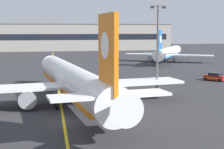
% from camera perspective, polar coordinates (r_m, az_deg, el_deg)
% --- Properties ---
extents(ground_plane, '(400.00, 400.00, 0.00)m').
position_cam_1_polar(ground_plane, '(39.20, -7.03, -7.68)').
color(ground_plane, '#2D2D30').
extents(taxiway_centreline, '(4.28, 179.96, 0.01)m').
position_cam_1_polar(taxiway_centreline, '(68.57, -9.02, -1.22)').
color(taxiway_centreline, yellow).
rests_on(taxiway_centreline, ground).
extents(airliner_foreground, '(32.34, 41.50, 11.65)m').
position_cam_1_polar(airliner_foreground, '(46.59, -6.46, -1.04)').
color(airliner_foreground, white).
rests_on(airliner_foreground, ground).
extents(airliner_background, '(26.00, 32.32, 10.10)m').
position_cam_1_polar(airliner_background, '(110.91, 9.25, 3.54)').
color(airliner_background, white).
rests_on(airliner_background, ground).
extents(apron_lamp_post, '(2.24, 0.90, 13.76)m').
position_cam_1_polar(apron_lamp_post, '(51.51, 7.54, 4.02)').
color(apron_lamp_post, '#515156').
rests_on(apron_lamp_post, ground).
extents(service_car_nearest, '(3.90, 4.47, 1.79)m').
position_cam_1_polar(service_car_nearest, '(72.36, 16.64, -0.38)').
color(service_car_nearest, red).
rests_on(service_car_nearest, ground).
extents(safety_cone_by_nose_gear, '(0.44, 0.44, 0.55)m').
position_cam_1_polar(safety_cone_by_nose_gear, '(63.80, -7.34, -1.60)').
color(safety_cone_by_nose_gear, orange).
rests_on(safety_cone_by_nose_gear, ground).
extents(terminal_building, '(124.77, 12.40, 13.30)m').
position_cam_1_polar(terminal_building, '(173.10, -10.73, 6.09)').
color(terminal_building, '#9E998E').
rests_on(terminal_building, ground).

